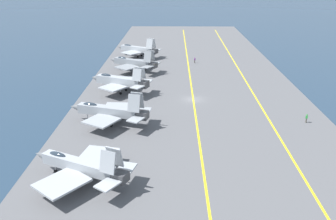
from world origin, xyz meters
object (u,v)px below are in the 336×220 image
(parked_jet_second, at_px, (81,166))
(parked_jet_fifth, at_px, (134,62))
(crew_green_vest, at_px, (307,118))
(parked_jet_sixth, at_px, (138,49))
(parked_jet_third, at_px, (110,111))
(crew_purple_vest, at_px, (195,60))
(parked_jet_fourth, at_px, (120,81))

(parked_jet_second, height_order, parked_jet_fifth, parked_jet_fifth)
(crew_green_vest, bearing_deg, parked_jet_second, 118.76)
(parked_jet_second, height_order, parked_jet_sixth, parked_jet_sixth)
(parked_jet_third, height_order, crew_purple_vest, parked_jet_third)
(parked_jet_fourth, bearing_deg, crew_purple_vest, -33.98)
(parked_jet_fourth, height_order, crew_purple_vest, parked_jet_fourth)
(parked_jet_second, xyz_separation_m, crew_purple_vest, (65.92, -18.90, -1.40))
(crew_green_vest, bearing_deg, crew_purple_vest, 22.42)
(parked_jet_sixth, bearing_deg, parked_jet_third, -179.87)
(parked_jet_third, bearing_deg, parked_jet_fourth, 2.42)
(crew_purple_vest, bearing_deg, crew_green_vest, -157.58)
(parked_jet_second, bearing_deg, parked_jet_sixth, -0.39)
(parked_jet_second, height_order, crew_green_vest, parked_jet_second)
(parked_jet_second, relative_size, parked_jet_fifth, 1.00)
(parked_jet_third, xyz_separation_m, crew_green_vest, (1.30, -36.95, -1.67))
(parked_jet_fourth, height_order, parked_jet_fifth, parked_jet_fifth)
(parked_jet_second, bearing_deg, parked_jet_fifth, -1.16)
(parked_jet_fifth, height_order, crew_purple_vest, parked_jet_fifth)
(parked_jet_fifth, bearing_deg, parked_jet_fourth, 176.01)
(parked_jet_fifth, relative_size, parked_jet_sixth, 0.99)
(crew_green_vest, bearing_deg, parked_jet_sixth, 34.69)
(parked_jet_sixth, height_order, crew_purple_vest, parked_jet_sixth)
(parked_jet_fifth, xyz_separation_m, crew_green_vest, (-35.30, -36.45, -1.68))
(parked_jet_fifth, distance_m, crew_green_vest, 50.77)
(parked_jet_third, distance_m, parked_jet_sixth, 54.86)
(parked_jet_sixth, height_order, crew_green_vest, parked_jet_sixth)
(crew_green_vest, xyz_separation_m, crew_purple_vest, (45.30, 18.69, 0.04))
(parked_jet_third, height_order, parked_jet_fifth, parked_jet_third)
(parked_jet_third, height_order, parked_jet_fourth, parked_jet_third)
(parked_jet_fifth, bearing_deg, parked_jet_third, 179.22)
(parked_jet_second, xyz_separation_m, parked_jet_sixth, (74.19, -0.51, 0.15))
(parked_jet_third, distance_m, crew_purple_vest, 50.08)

